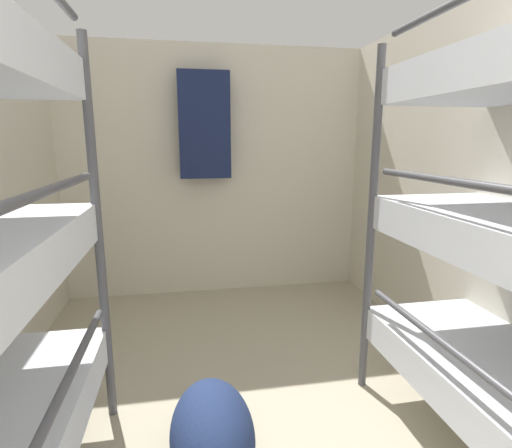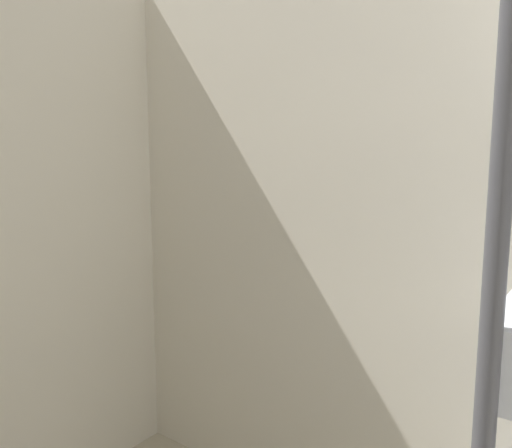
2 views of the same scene
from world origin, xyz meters
The scene contains 3 objects.
wall_back centered at (0.00, 4.11, 1.12)m, with size 2.83×0.06×2.24m.
duffel_bag centered at (-0.21, 1.91, 0.18)m, with size 0.36×0.62×0.36m.
hanging_coat centered at (-0.09, 3.96, 1.54)m, with size 0.44×0.12×0.90m.
Camera 1 is at (-0.30, 0.41, 1.42)m, focal length 28.00 mm.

